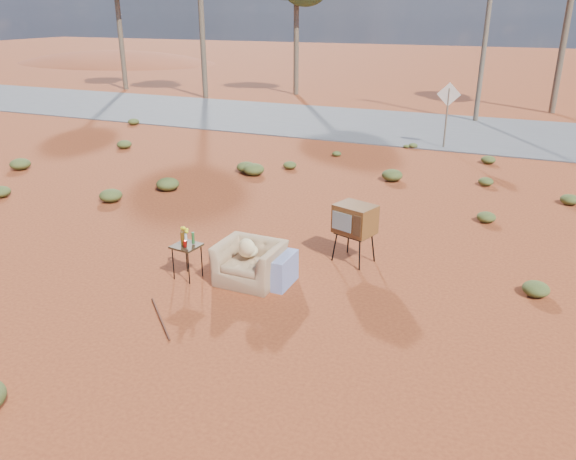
% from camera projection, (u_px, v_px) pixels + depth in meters
% --- Properties ---
extents(ground, '(140.00, 140.00, 0.00)m').
position_uv_depth(ground, '(244.00, 293.00, 9.40)').
color(ground, '#923F1D').
rests_on(ground, ground).
extents(highway, '(140.00, 7.00, 0.04)m').
position_uv_depth(highway, '(416.00, 128.00, 22.24)').
color(highway, '#565659').
rests_on(highway, ground).
extents(dirt_mound, '(26.00, 18.00, 2.00)m').
position_uv_depth(dirt_mound, '(116.00, 63.00, 49.37)').
color(dirt_mound, brown).
rests_on(dirt_mound, ground).
extents(armchair, '(1.28, 0.81, 0.94)m').
position_uv_depth(armchair, '(255.00, 259.00, 9.63)').
color(armchair, '#9C7955').
rests_on(armchair, ground).
extents(tv_unit, '(0.83, 0.74, 1.11)m').
position_uv_depth(tv_unit, '(355.00, 220.00, 10.28)').
color(tv_unit, black).
rests_on(tv_unit, ground).
extents(side_table, '(0.49, 0.49, 0.89)m').
position_uv_depth(side_table, '(186.00, 243.00, 9.72)').
color(side_table, '#332312').
rests_on(side_table, ground).
extents(rusty_bar, '(0.98, 0.95, 0.04)m').
position_uv_depth(rusty_bar, '(160.00, 318.00, 8.59)').
color(rusty_bar, '#4E2014').
rests_on(rusty_bar, ground).
extents(road_sign, '(0.78, 0.06, 2.19)m').
position_uv_depth(road_sign, '(448.00, 104.00, 18.59)').
color(road_sign, brown).
rests_on(road_sign, ground).
extents(utility_pole_center, '(1.40, 0.20, 8.00)m').
position_uv_depth(utility_pole_center, '(488.00, 16.00, 22.14)').
color(utility_pole_center, brown).
rests_on(utility_pole_center, ground).
extents(scrub_patch, '(17.49, 8.07, 0.33)m').
position_uv_depth(scrub_patch, '(297.00, 201.00, 13.42)').
color(scrub_patch, '#485324').
rests_on(scrub_patch, ground).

